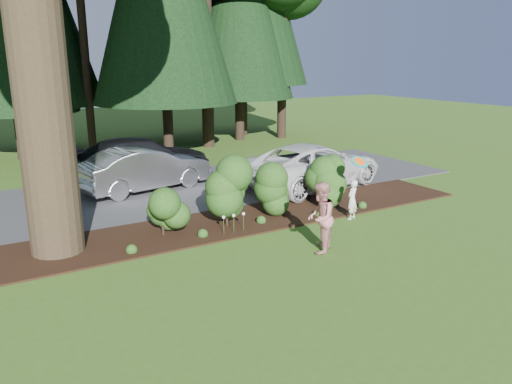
{
  "coord_description": "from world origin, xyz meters",
  "views": [
    {
      "loc": [
        -6.21,
        -8.83,
        4.59
      ],
      "look_at": [
        -0.03,
        1.68,
        1.3
      ],
      "focal_mm": 35.0,
      "sensor_mm": 36.0,
      "label": 1
    }
  ],
  "objects_px": {
    "car_dark_suv": "(142,158)",
    "adult": "(320,218)",
    "frisbee": "(360,162)",
    "car_silver_wagon": "(145,169)",
    "car_white_suv": "(313,165)",
    "child": "(352,200)"
  },
  "relations": [
    {
      "from": "car_white_suv",
      "to": "child",
      "type": "bearing_deg",
      "value": 149.9
    },
    {
      "from": "car_dark_suv",
      "to": "child",
      "type": "bearing_deg",
      "value": -159.34
    },
    {
      "from": "car_silver_wagon",
      "to": "car_dark_suv",
      "type": "bearing_deg",
      "value": -25.06
    },
    {
      "from": "car_silver_wagon",
      "to": "car_white_suv",
      "type": "relative_size",
      "value": 0.83
    },
    {
      "from": "car_silver_wagon",
      "to": "car_white_suv",
      "type": "distance_m",
      "value": 6.02
    },
    {
      "from": "car_white_suv",
      "to": "frisbee",
      "type": "height_order",
      "value": "frisbee"
    },
    {
      "from": "car_silver_wagon",
      "to": "child",
      "type": "height_order",
      "value": "car_silver_wagon"
    },
    {
      "from": "adult",
      "to": "frisbee",
      "type": "xyz_separation_m",
      "value": [
        2.55,
        1.51,
        0.84
      ]
    },
    {
      "from": "car_dark_suv",
      "to": "child",
      "type": "relative_size",
      "value": 4.71
    },
    {
      "from": "car_dark_suv",
      "to": "adult",
      "type": "distance_m",
      "value": 9.64
    },
    {
      "from": "frisbee",
      "to": "car_dark_suv",
      "type": "bearing_deg",
      "value": 115.69
    },
    {
      "from": "child",
      "to": "frisbee",
      "type": "bearing_deg",
      "value": 130.93
    },
    {
      "from": "car_silver_wagon",
      "to": "frisbee",
      "type": "distance_m",
      "value": 7.66
    },
    {
      "from": "car_white_suv",
      "to": "adult",
      "type": "bearing_deg",
      "value": 134.16
    },
    {
      "from": "frisbee",
      "to": "car_white_suv",
      "type": "bearing_deg",
      "value": 72.94
    },
    {
      "from": "car_dark_suv",
      "to": "car_silver_wagon",
      "type": "bearing_deg",
      "value": 161.58
    },
    {
      "from": "car_dark_suv",
      "to": "frisbee",
      "type": "relative_size",
      "value": 10.5
    },
    {
      "from": "frisbee",
      "to": "adult",
      "type": "bearing_deg",
      "value": -149.29
    },
    {
      "from": "car_dark_suv",
      "to": "frisbee",
      "type": "bearing_deg",
      "value": -158.64
    },
    {
      "from": "car_silver_wagon",
      "to": "adult",
      "type": "xyz_separation_m",
      "value": [
        1.76,
        -7.78,
        0.07
      ]
    },
    {
      "from": "car_silver_wagon",
      "to": "frisbee",
      "type": "bearing_deg",
      "value": -156.43
    },
    {
      "from": "car_dark_suv",
      "to": "adult",
      "type": "xyz_separation_m",
      "value": [
        1.32,
        -9.55,
        0.04
      ]
    }
  ]
}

